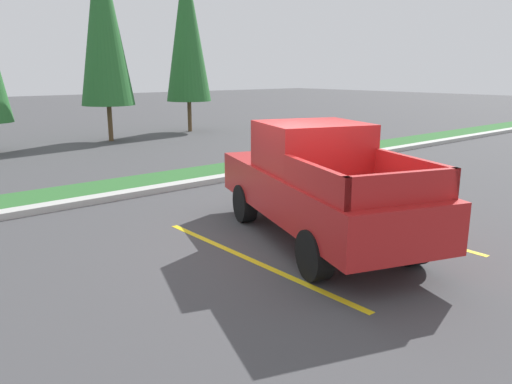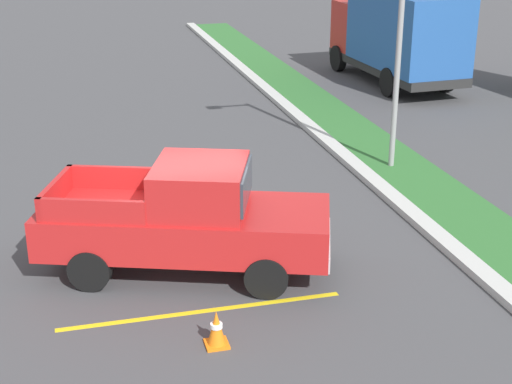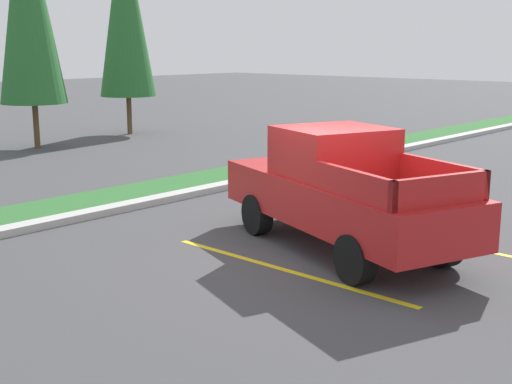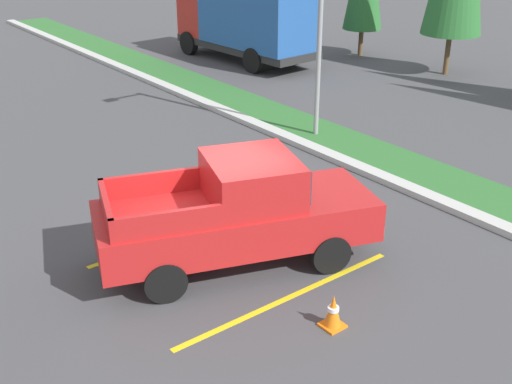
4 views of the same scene
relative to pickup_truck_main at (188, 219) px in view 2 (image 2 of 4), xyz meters
The scene contains 9 objects.
ground_plane 1.18m from the pickup_truck_main, 168.73° to the left, with size 120.00×120.00×0.00m, color #424244.
parking_line_near 1.88m from the pickup_truck_main, behind, with size 0.12×4.80×0.01m, color yellow.
parking_line_far 1.85m from the pickup_truck_main, ahead, with size 0.12×4.80×0.01m, color yellow.
curb_strip 5.23m from the pickup_truck_main, 96.21° to the left, with size 56.00×0.40×0.15m, color #B2B2AD.
grass_median 6.32m from the pickup_truck_main, 95.12° to the left, with size 56.00×1.80×0.06m, color #2D662D.
pickup_truck_main is the anchor object (origin of this frame).
cargo_truck_distant 16.50m from the pickup_truck_main, 142.43° to the left, with size 6.92×2.81×3.40m.
street_light 7.77m from the pickup_truck_main, 126.95° to the left, with size 0.24×1.49×6.28m.
traffic_cone 2.71m from the pickup_truck_main, ahead, with size 0.36×0.36×0.60m.
Camera 2 is at (13.09, -2.13, 6.46)m, focal length 53.45 mm.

